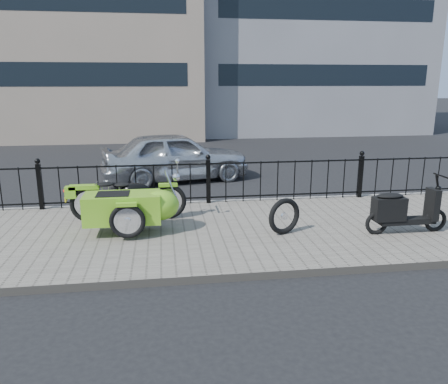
{
  "coord_description": "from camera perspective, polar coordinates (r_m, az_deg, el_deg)",
  "views": [
    {
      "loc": [
        -0.97,
        -7.92,
        2.72
      ],
      "look_at": [
        0.15,
        -0.1,
        0.71
      ],
      "focal_mm": 35.0,
      "sensor_mm": 36.0,
      "label": 1
    }
  ],
  "objects": [
    {
      "name": "scooter",
      "position": [
        8.22,
        22.21,
        -2.33
      ],
      "size": [
        1.52,
        0.44,
        1.03
      ],
      "color": "black",
      "rests_on": "sidewalk"
    },
    {
      "name": "iron_fence",
      "position": [
        9.51,
        -2.07,
        1.31
      ],
      "size": [
        14.11,
        0.11,
        1.08
      ],
      "color": "black",
      "rests_on": "sidewalk"
    },
    {
      "name": "sidewalk",
      "position": [
        7.94,
        -0.65,
        -5.29
      ],
      "size": [
        30.0,
        3.8,
        0.12
      ],
      "primitive_type": "cube",
      "color": "#655F55",
      "rests_on": "ground"
    },
    {
      "name": "ground",
      "position": [
        8.43,
        -1.09,
        -4.55
      ],
      "size": [
        120.0,
        120.0,
        0.0
      ],
      "primitive_type": "plane",
      "color": "black",
      "rests_on": "ground"
    },
    {
      "name": "motorcycle_sidecar",
      "position": [
        7.89,
        -11.73,
        -1.66
      ],
      "size": [
        2.28,
        1.48,
        0.98
      ],
      "color": "black",
      "rests_on": "sidewalk"
    },
    {
      "name": "sedan_car",
      "position": [
        12.27,
        -6.36,
        4.67
      ],
      "size": [
        4.31,
        2.46,
        1.38
      ],
      "primitive_type": "imported",
      "rotation": [
        0.0,
        0.0,
        1.79
      ],
      "color": "#B8BCC0",
      "rests_on": "ground"
    },
    {
      "name": "spare_tire",
      "position": [
        7.66,
        7.88,
        -3.15
      ],
      "size": [
        0.64,
        0.32,
        0.65
      ],
      "primitive_type": "torus",
      "rotation": [
        1.57,
        0.0,
        0.38
      ],
      "color": "black",
      "rests_on": "sidewalk"
    },
    {
      "name": "building_tan",
      "position": [
        24.66,
        -21.29,
        21.02
      ],
      "size": [
        14.0,
        8.01,
        12.0
      ],
      "color": "gray",
      "rests_on": "ground"
    },
    {
      "name": "curb",
      "position": [
        9.78,
        -2.13,
        -1.52
      ],
      "size": [
        30.0,
        0.1,
        0.12
      ],
      "primitive_type": "cube",
      "color": "gray",
      "rests_on": "ground"
    }
  ]
}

